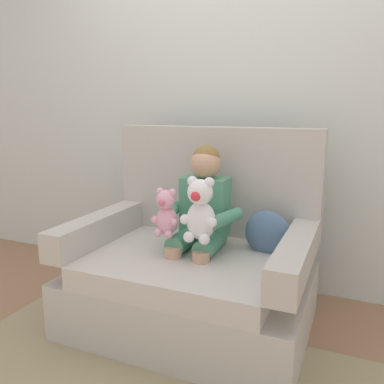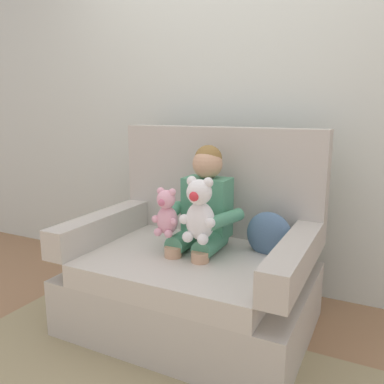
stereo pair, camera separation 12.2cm
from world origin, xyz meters
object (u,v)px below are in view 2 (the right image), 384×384
Objects in this scene: plush_pink at (167,213)px; armchair at (197,267)px; seated_child at (202,212)px; throw_pillow at (269,235)px; plush_white at (199,211)px.

armchair is at bearing 60.05° from plush_pink.
seated_child is 0.39m from throw_pillow.
plush_pink is at bearing -124.67° from armchair.
seated_child is 3.17× the size of throw_pillow.
armchair is 3.83× the size of plush_white.
throw_pillow is at bearing 33.50° from plush_pink.
seated_child is at bearing 35.15° from armchair.
plush_pink is 0.77× the size of plush_white.
plush_white is (0.09, -0.16, 0.38)m from armchair.
seated_child is 3.18× the size of plush_pink.
armchair reaches higher than throw_pillow.
armchair is at bearing -148.53° from seated_child.
plush_pink is 0.20m from plush_white.
plush_white is at bearing -59.85° from armchair.
plush_white is at bearing -72.89° from seated_child.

